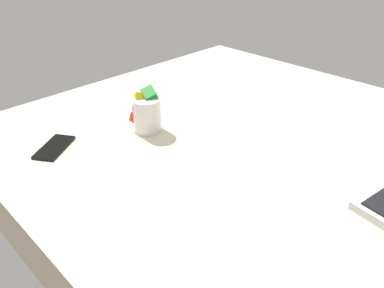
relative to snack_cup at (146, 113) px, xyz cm
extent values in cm
cube|color=beige|center=(41.46, 21.37, -15.10)|extent=(180.00, 140.00, 18.00)
cylinder|color=silver|center=(0.41, 0.06, -0.60)|extent=(9.00, 9.00, 11.00)
cube|color=red|center=(0.22, -0.05, -3.03)|extent=(6.11, 6.09, 5.66)
cube|color=red|center=(-1.20, -1.04, -1.29)|extent=(7.44, 6.97, 6.32)
cube|color=yellow|center=(0.79, 0.07, 0.45)|extent=(6.45, 6.18, 5.48)
cube|color=red|center=(-1.29, -1.07, 2.20)|extent=(6.55, 7.02, 4.81)
cube|color=yellow|center=(-2.03, 0.24, 3.94)|extent=(7.21, 7.05, 6.36)
cube|color=#268C33|center=(-0.36, 2.13, 5.68)|extent=(6.19, 5.71, 5.71)
cube|color=black|center=(-10.58, -27.26, -5.70)|extent=(13.41, 15.42, 0.80)
camera|label=1|loc=(85.87, -65.15, 51.92)|focal=34.56mm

